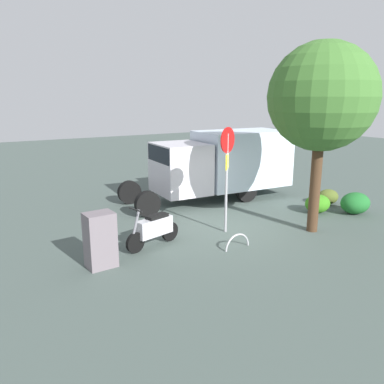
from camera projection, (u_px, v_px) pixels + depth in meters
ground_plane at (226, 227)px, 12.40m from camera, size 60.00×60.00×0.00m
box_truck_near at (221, 161)px, 15.55m from camera, size 7.00×2.61×2.71m
motorcycle at (154, 228)px, 10.66m from camera, size 1.78×0.72×1.20m
stop_sign at (227, 163)px, 11.42m from camera, size 0.71×0.33×3.20m
street_tree at (322, 98)px, 11.06m from camera, size 3.13×3.13×5.61m
utility_cabinet at (100, 240)px, 9.32m from camera, size 0.72×0.57×1.37m
bike_rack_hoop at (237, 248)px, 10.61m from camera, size 0.85×0.10×0.85m
shrub_near_sign at (355, 203)px, 13.71m from camera, size 1.12×0.92×0.76m
shrub_mid_verge at (318, 204)px, 13.84m from camera, size 0.97×0.79×0.66m
shrub_by_tree at (328, 197)px, 14.95m from camera, size 0.86×0.70×0.58m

